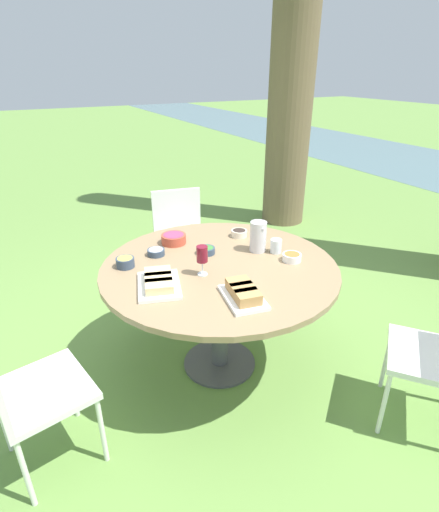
{
  "coord_description": "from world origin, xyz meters",
  "views": [
    {
      "loc": [
        1.94,
        -1.02,
        1.88
      ],
      "look_at": [
        0.0,
        0.0,
        0.83
      ],
      "focal_mm": 28.0,
      "sensor_mm": 36.0,
      "label": 1
    }
  ],
  "objects_px": {
    "dining_table": "(220,278)",
    "wine_glass": "(202,255)",
    "chair_near_right": "(22,387)",
    "water_pitcher": "(258,237)",
    "chair_near_left": "(180,232)"
  },
  "relations": [
    {
      "from": "chair_near_left",
      "to": "wine_glass",
      "type": "relative_size",
      "value": 4.91
    },
    {
      "from": "chair_near_left",
      "to": "wine_glass",
      "type": "bearing_deg",
      "value": -16.27
    },
    {
      "from": "chair_near_right",
      "to": "water_pitcher",
      "type": "relative_size",
      "value": 4.38
    },
    {
      "from": "dining_table",
      "to": "wine_glass",
      "type": "bearing_deg",
      "value": -65.9
    },
    {
      "from": "chair_near_left",
      "to": "chair_near_right",
      "type": "height_order",
      "value": "same"
    },
    {
      "from": "water_pitcher",
      "to": "chair_near_left",
      "type": "bearing_deg",
      "value": -174.77
    },
    {
      "from": "dining_table",
      "to": "water_pitcher",
      "type": "distance_m",
      "value": 0.38
    },
    {
      "from": "chair_near_right",
      "to": "wine_glass",
      "type": "height_order",
      "value": "wine_glass"
    },
    {
      "from": "wine_glass",
      "to": "chair_near_right",
      "type": "bearing_deg",
      "value": -79.41
    },
    {
      "from": "water_pitcher",
      "to": "wine_glass",
      "type": "distance_m",
      "value": 0.49
    },
    {
      "from": "chair_near_left",
      "to": "dining_table",
      "type": "bearing_deg",
      "value": -10.4
    },
    {
      "from": "dining_table",
      "to": "water_pitcher",
      "type": "bearing_deg",
      "value": 101.7
    },
    {
      "from": "chair_near_right",
      "to": "water_pitcher",
      "type": "height_order",
      "value": "water_pitcher"
    },
    {
      "from": "dining_table",
      "to": "chair_near_right",
      "type": "xyz_separation_m",
      "value": [
        0.26,
        -1.18,
        -0.16
      ]
    },
    {
      "from": "wine_glass",
      "to": "dining_table",
      "type": "bearing_deg",
      "value": 114.1
    }
  ]
}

